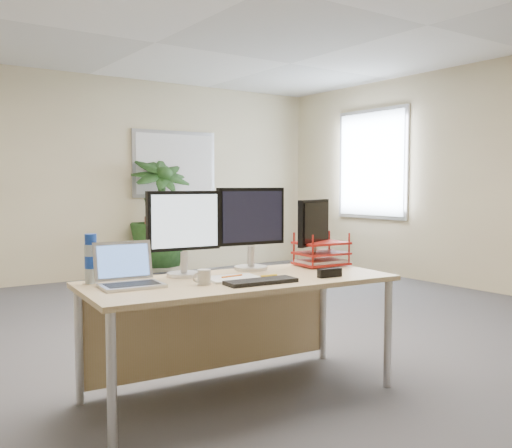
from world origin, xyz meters
TOP-DOWN VIEW (x-y plane):
  - floor at (0.00, 0.00)m, footprint 8.00×8.00m
  - back_wall at (0.00, 4.00)m, footprint 7.00×0.04m
  - whiteboard at (1.20, 3.97)m, footprint 1.30×0.04m
  - window at (3.47, 2.30)m, footprint 0.04×1.30m
  - desk at (-0.69, -0.53)m, footprint 1.89×0.93m
  - floor_plant at (0.82, 3.70)m, footprint 0.86×0.86m
  - monitor_left at (-0.93, -0.35)m, footprint 0.47×0.21m
  - monitor_right at (-0.44, -0.37)m, footprint 0.48×0.22m
  - monitor_dark at (0.02, -0.45)m, footprint 0.39×0.20m
  - laptop at (-1.33, -0.46)m, footprint 0.35×0.32m
  - keyboard at (-0.69, -0.83)m, footprint 0.43×0.18m
  - coffee_mug at (-0.97, -0.67)m, footprint 0.11×0.07m
  - spiral_notebook at (-0.75, -0.63)m, footprint 0.34×0.28m
  - orange_pen at (-0.74, -0.61)m, footprint 0.15×0.02m
  - yellow_highlighter at (-0.52, -0.67)m, footprint 0.11×0.03m
  - water_bottle at (-1.47, -0.28)m, footprint 0.07×0.07m
  - letter_tray at (0.06, -0.49)m, footprint 0.35×0.28m
  - stapler at (-0.22, -0.89)m, footprint 0.16×0.06m

SIDE VIEW (x-z plane):
  - floor at x=0.00m, z-range 0.00..0.00m
  - desk at x=-0.69m, z-range 0.21..0.91m
  - spiral_notebook at x=-0.75m, z-range 0.70..0.72m
  - yellow_highlighter at x=-0.52m, z-range 0.70..0.72m
  - keyboard at x=-0.69m, z-range 0.70..0.73m
  - orange_pen at x=-0.74m, z-range 0.72..0.73m
  - stapler at x=-0.22m, z-range 0.70..0.76m
  - coffee_mug at x=-0.97m, z-range 0.70..0.79m
  - floor_plant at x=0.82m, z-range 0.00..1.50m
  - laptop at x=-1.33m, z-range 0.64..0.88m
  - letter_tray at x=0.06m, z-range 0.70..0.85m
  - water_bottle at x=-1.47m, z-range 0.70..0.98m
  - monitor_dark at x=0.02m, z-range 0.74..1.19m
  - monitor_left at x=-0.93m, z-range 0.74..1.26m
  - monitor_right at x=-0.44m, z-range 0.74..1.28m
  - back_wall at x=0.00m, z-range 0.00..2.70m
  - whiteboard at x=1.20m, z-range 1.07..2.02m
  - window at x=3.47m, z-range 0.77..2.33m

